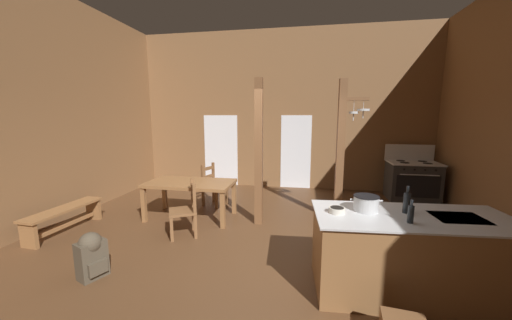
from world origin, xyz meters
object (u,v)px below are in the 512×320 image
(bottle_short_on_counter, at_px, (411,214))
(dining_table, at_px, (190,186))
(stockpot_on_counter, at_px, (366,203))
(bench_along_left_wall, at_px, (64,215))
(bottle_tall_on_counter, at_px, (407,202))
(ladderback_chair_by_post, at_px, (186,210))
(ladderback_chair_near_window, at_px, (213,186))
(stove_range, at_px, (412,180))
(mixing_bowl_on_counter, at_px, (337,210))
(kitchen_island, at_px, (410,254))
(backpack, at_px, (91,254))

(bottle_short_on_counter, bearing_deg, dining_table, 148.47)
(stockpot_on_counter, bearing_deg, bench_along_left_wall, 171.92)
(bottle_tall_on_counter, distance_m, bottle_short_on_counter, 0.32)
(ladderback_chair_by_post, height_order, stockpot_on_counter, stockpot_on_counter)
(dining_table, relative_size, ladderback_chair_near_window, 1.80)
(ladderback_chair_near_window, relative_size, bottle_short_on_counter, 3.84)
(stove_range, bearing_deg, ladderback_chair_by_post, -147.78)
(bottle_short_on_counter, bearing_deg, bench_along_left_wall, 169.25)
(ladderback_chair_near_window, height_order, ladderback_chair_by_post, same)
(stockpot_on_counter, bearing_deg, mixing_bowl_on_counter, -158.83)
(kitchen_island, bearing_deg, bench_along_left_wall, 171.87)
(ladderback_chair_by_post, distance_m, stockpot_on_counter, 2.91)
(backpack, xyz_separation_m, stockpot_on_counter, (3.33, 0.45, 0.71))
(ladderback_chair_near_window, distance_m, mixing_bowl_on_counter, 3.68)
(ladderback_chair_by_post, relative_size, bench_along_left_wall, 0.68)
(backpack, height_order, bottle_short_on_counter, bottle_short_on_counter)
(stove_range, xyz_separation_m, ladderback_chair_by_post, (-4.58, -2.88, -0.03))
(bottle_tall_on_counter, bearing_deg, mixing_bowl_on_counter, -169.65)
(dining_table, relative_size, bench_along_left_wall, 1.23)
(ladderback_chair_by_post, bearing_deg, backpack, -114.79)
(dining_table, bearing_deg, backpack, -100.15)
(ladderback_chair_near_window, bearing_deg, ladderback_chair_by_post, -87.34)
(ladderback_chair_by_post, bearing_deg, bottle_short_on_counter, -22.06)
(ladderback_chair_by_post, bearing_deg, stockpot_on_counter, -19.22)
(backpack, distance_m, bottle_short_on_counter, 3.78)
(backpack, bearing_deg, kitchen_island, 5.64)
(kitchen_island, xyz_separation_m, stove_range, (1.39, 3.90, 0.02))
(ladderback_chair_near_window, height_order, mixing_bowl_on_counter, mixing_bowl_on_counter)
(stove_range, height_order, dining_table, stove_range)
(stockpot_on_counter, bearing_deg, dining_table, 149.52)
(kitchen_island, xyz_separation_m, bottle_tall_on_counter, (-0.05, 0.09, 0.59))
(kitchen_island, relative_size, bottle_short_on_counter, 8.95)
(dining_table, relative_size, mixing_bowl_on_counter, 9.30)
(bench_along_left_wall, relative_size, stockpot_on_counter, 3.89)
(mixing_bowl_on_counter, relative_size, bottle_tall_on_counter, 0.58)
(stockpot_on_counter, bearing_deg, bottle_short_on_counter, -38.98)
(kitchen_island, height_order, ladderback_chair_near_window, ladderback_chair_near_window)
(mixing_bowl_on_counter, distance_m, bottle_tall_on_counter, 0.80)
(kitchen_island, bearing_deg, mixing_bowl_on_counter, -176.07)
(bottle_short_on_counter, bearing_deg, mixing_bowl_on_counter, 166.51)
(stove_range, distance_m, bottle_tall_on_counter, 4.12)
(bench_along_left_wall, bearing_deg, backpack, -36.91)
(dining_table, distance_m, backpack, 2.24)
(ladderback_chair_by_post, xyz_separation_m, backpack, (-0.64, -1.39, -0.14))
(backpack, height_order, mixing_bowl_on_counter, mixing_bowl_on_counter)
(ladderback_chair_near_window, height_order, bottle_short_on_counter, bottle_short_on_counter)
(stove_range, relative_size, ladderback_chair_by_post, 1.39)
(stove_range, height_order, bottle_short_on_counter, stove_range)
(bottle_short_on_counter, bearing_deg, backpack, -177.71)
(kitchen_island, xyz_separation_m, mixing_bowl_on_counter, (-0.83, -0.06, 0.50))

